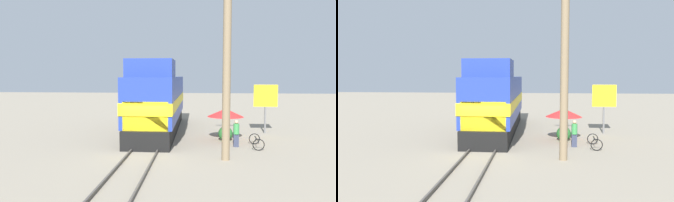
% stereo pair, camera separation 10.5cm
% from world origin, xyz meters
% --- Properties ---
extents(ground_plane, '(120.00, 120.00, 0.00)m').
position_xyz_m(ground_plane, '(0.00, 0.00, 0.00)').
color(ground_plane, gray).
extents(rail_near, '(0.08, 30.01, 0.15)m').
position_xyz_m(rail_near, '(-0.72, 0.00, 0.07)').
color(rail_near, '#4C4742').
rests_on(rail_near, ground_plane).
extents(rail_far, '(0.08, 30.01, 0.15)m').
position_xyz_m(rail_far, '(0.72, 0.00, 0.07)').
color(rail_far, '#4C4742').
rests_on(rail_far, ground_plane).
extents(locomotive, '(3.02, 13.61, 5.14)m').
position_xyz_m(locomotive, '(0.00, 5.56, 2.19)').
color(locomotive, black).
rests_on(locomotive, ground_plane).
extents(utility_pole, '(1.80, 0.40, 9.76)m').
position_xyz_m(utility_pole, '(4.26, -2.07, 4.94)').
color(utility_pole, '#726047').
rests_on(utility_pole, ground_plane).
extents(vendor_umbrella, '(2.30, 2.30, 2.05)m').
position_xyz_m(vendor_umbrella, '(4.65, 2.87, 1.79)').
color(vendor_umbrella, '#4C4C4C').
rests_on(vendor_umbrella, ground_plane).
extents(billboard_sign, '(1.67, 0.12, 3.50)m').
position_xyz_m(billboard_sign, '(7.71, 5.70, 2.51)').
color(billboard_sign, '#595959').
rests_on(billboard_sign, ground_plane).
extents(shrub_cluster, '(0.92, 0.92, 0.92)m').
position_xyz_m(shrub_cluster, '(4.65, 2.75, 0.46)').
color(shrub_cluster, '#236028').
rests_on(shrub_cluster, ground_plane).
extents(person_bystander, '(0.34, 0.34, 1.58)m').
position_xyz_m(person_bystander, '(5.12, 0.97, 0.85)').
color(person_bystander, '#2D3347').
rests_on(person_bystander, ground_plane).
extents(bicycle, '(0.72, 1.79, 0.66)m').
position_xyz_m(bicycle, '(6.28, 0.96, 0.34)').
color(bicycle, black).
rests_on(bicycle, ground_plane).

